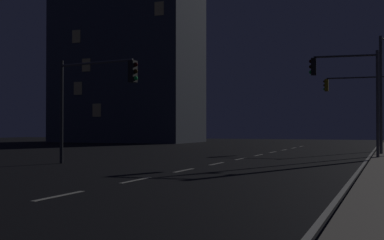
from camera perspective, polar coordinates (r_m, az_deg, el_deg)
The scene contains 8 objects.
ground_plane at distance 20.33m, azimuth -0.41°, elevation -5.74°, with size 112.00×112.00×0.00m, color black.
lane_markings_center at distance 23.59m, azimuth 2.84°, elevation -5.06°, with size 0.14×50.00×0.01m.
lane_edge_line at distance 23.82m, azimuth 19.09°, elevation -4.97°, with size 0.14×53.00×0.01m.
traffic_light_near_right at distance 39.86m, azimuth 18.69°, elevation 2.67°, with size 4.68×0.51×5.68m.
traffic_light_mid_right at distance 23.26m, azimuth -11.23°, elevation 3.61°, with size 4.56×0.88×4.96m.
traffic_light_near_left at distance 28.18m, azimuth 17.59°, elevation 4.09°, with size 3.63×0.68×5.74m.
street_lamp_mid_block at distance 32.73m, azimuth 21.29°, elevation 4.05°, with size 1.34×1.96×7.22m.
building_distant at distance 61.56m, azimuth -7.43°, elevation 8.19°, with size 17.05×9.40×22.91m.
Camera 1 is at (7.72, -1.23, 1.70)m, focal length 46.22 mm.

